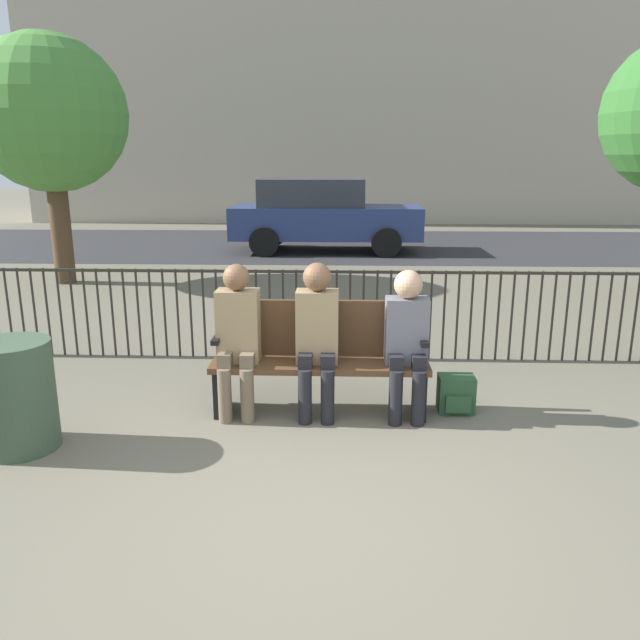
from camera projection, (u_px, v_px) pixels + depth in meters
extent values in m
plane|color=#605B4C|center=(310.00, 523.00, 3.64)|extent=(80.00, 80.00, 0.00)
cube|color=#4C331E|center=(320.00, 364.00, 5.12)|extent=(1.78, 0.45, 0.05)
cube|color=#4C331E|center=(321.00, 327.00, 5.24)|extent=(1.78, 0.05, 0.47)
cube|color=black|center=(221.00, 388.00, 5.21)|extent=(0.06, 0.38, 0.40)
cube|color=black|center=(420.00, 391.00, 5.15)|extent=(0.06, 0.38, 0.40)
cube|color=black|center=(219.00, 337.00, 5.09)|extent=(0.06, 0.38, 0.04)
cube|color=black|center=(422.00, 339.00, 5.03)|extent=(0.06, 0.38, 0.04)
cylinder|color=brown|center=(225.00, 396.00, 4.98)|extent=(0.11, 0.11, 0.45)
cylinder|color=brown|center=(247.00, 396.00, 4.98)|extent=(0.11, 0.11, 0.45)
cube|color=brown|center=(226.00, 359.00, 5.01)|extent=(0.11, 0.20, 0.12)
cube|color=brown|center=(248.00, 359.00, 5.00)|extent=(0.11, 0.20, 0.12)
cube|color=#997F59|center=(238.00, 326.00, 5.06)|extent=(0.34, 0.22, 0.59)
sphere|color=brown|center=(236.00, 277.00, 4.94)|extent=(0.21, 0.21, 0.21)
cylinder|color=black|center=(305.00, 397.00, 4.96)|extent=(0.11, 0.11, 0.45)
cylinder|color=black|center=(328.00, 397.00, 4.95)|extent=(0.11, 0.11, 0.45)
cube|color=black|center=(306.00, 360.00, 4.99)|extent=(0.11, 0.20, 0.12)
cube|color=black|center=(328.00, 360.00, 4.98)|extent=(0.11, 0.20, 0.12)
cube|color=#997F59|center=(317.00, 326.00, 5.04)|extent=(0.34, 0.22, 0.59)
sphere|color=brown|center=(317.00, 277.00, 4.92)|extent=(0.23, 0.23, 0.23)
cylinder|color=black|center=(396.00, 398.00, 4.93)|extent=(0.11, 0.11, 0.45)
cylinder|color=black|center=(418.00, 398.00, 4.93)|extent=(0.11, 0.11, 0.45)
cube|color=black|center=(396.00, 361.00, 4.96)|extent=(0.11, 0.20, 0.12)
cube|color=black|center=(418.00, 361.00, 4.96)|extent=(0.11, 0.20, 0.12)
cube|color=slate|center=(406.00, 331.00, 5.02)|extent=(0.34, 0.22, 0.54)
sphere|color=tan|center=(408.00, 284.00, 4.91)|extent=(0.23, 0.23, 0.23)
cube|color=#284C2D|center=(456.00, 394.00, 5.22)|extent=(0.30, 0.21, 0.31)
cube|color=#284C2D|center=(458.00, 404.00, 5.11)|extent=(0.21, 0.04, 0.14)
cylinder|color=#2D2823|center=(9.00, 312.00, 6.65)|extent=(0.02, 0.02, 0.95)
cylinder|color=#2D2823|center=(22.00, 312.00, 6.65)|extent=(0.02, 0.02, 0.95)
cylinder|color=#2D2823|center=(35.00, 312.00, 6.64)|extent=(0.02, 0.02, 0.95)
cylinder|color=#2D2823|center=(48.00, 312.00, 6.64)|extent=(0.02, 0.02, 0.95)
cylinder|color=#2D2823|center=(61.00, 312.00, 6.63)|extent=(0.02, 0.02, 0.95)
cylinder|color=#2D2823|center=(73.00, 312.00, 6.63)|extent=(0.02, 0.02, 0.95)
cylinder|color=#2D2823|center=(86.00, 312.00, 6.62)|extent=(0.02, 0.02, 0.95)
cylinder|color=#2D2823|center=(99.00, 313.00, 6.62)|extent=(0.02, 0.02, 0.95)
cylinder|color=#2D2823|center=(112.00, 313.00, 6.61)|extent=(0.02, 0.02, 0.95)
cylinder|color=#2D2823|center=(125.00, 313.00, 6.61)|extent=(0.02, 0.02, 0.95)
cylinder|color=#2D2823|center=(139.00, 313.00, 6.60)|extent=(0.02, 0.02, 0.95)
cylinder|color=#2D2823|center=(152.00, 313.00, 6.60)|extent=(0.02, 0.02, 0.95)
cylinder|color=#2D2823|center=(165.00, 313.00, 6.59)|extent=(0.02, 0.02, 0.95)
cylinder|color=#2D2823|center=(178.00, 313.00, 6.59)|extent=(0.02, 0.02, 0.95)
cylinder|color=#2D2823|center=(191.00, 313.00, 6.58)|extent=(0.02, 0.02, 0.95)
cylinder|color=#2D2823|center=(204.00, 313.00, 6.58)|extent=(0.02, 0.02, 0.95)
cylinder|color=#2D2823|center=(217.00, 314.00, 6.57)|extent=(0.02, 0.02, 0.95)
cylinder|color=#2D2823|center=(230.00, 314.00, 6.57)|extent=(0.02, 0.02, 0.95)
cylinder|color=#2D2823|center=(244.00, 314.00, 6.56)|extent=(0.02, 0.02, 0.95)
cylinder|color=#2D2823|center=(257.00, 314.00, 6.56)|extent=(0.02, 0.02, 0.95)
cylinder|color=#2D2823|center=(270.00, 314.00, 6.55)|extent=(0.02, 0.02, 0.95)
cylinder|color=#2D2823|center=(283.00, 314.00, 6.55)|extent=(0.02, 0.02, 0.95)
cylinder|color=#2D2823|center=(297.00, 314.00, 6.54)|extent=(0.02, 0.02, 0.95)
cylinder|color=#2D2823|center=(310.00, 314.00, 6.54)|extent=(0.02, 0.02, 0.95)
cylinder|color=#2D2823|center=(323.00, 315.00, 6.53)|extent=(0.02, 0.02, 0.95)
cylinder|color=#2D2823|center=(336.00, 315.00, 6.53)|extent=(0.02, 0.02, 0.95)
cylinder|color=#2D2823|center=(350.00, 315.00, 6.52)|extent=(0.02, 0.02, 0.95)
cylinder|color=#2D2823|center=(363.00, 315.00, 6.52)|extent=(0.02, 0.02, 0.95)
cylinder|color=#2D2823|center=(377.00, 315.00, 6.51)|extent=(0.02, 0.02, 0.95)
cylinder|color=#2D2823|center=(390.00, 315.00, 6.51)|extent=(0.02, 0.02, 0.95)
cylinder|color=#2D2823|center=(403.00, 315.00, 6.50)|extent=(0.02, 0.02, 0.95)
cylinder|color=#2D2823|center=(417.00, 315.00, 6.50)|extent=(0.02, 0.02, 0.95)
cylinder|color=#2D2823|center=(430.00, 315.00, 6.49)|extent=(0.02, 0.02, 0.95)
cylinder|color=#2D2823|center=(444.00, 316.00, 6.49)|extent=(0.02, 0.02, 0.95)
cylinder|color=#2D2823|center=(457.00, 316.00, 6.48)|extent=(0.02, 0.02, 0.95)
cylinder|color=#2D2823|center=(471.00, 316.00, 6.48)|extent=(0.02, 0.02, 0.95)
cylinder|color=#2D2823|center=(485.00, 316.00, 6.47)|extent=(0.02, 0.02, 0.95)
cylinder|color=#2D2823|center=(498.00, 316.00, 6.47)|extent=(0.02, 0.02, 0.95)
cylinder|color=#2D2823|center=(512.00, 316.00, 6.46)|extent=(0.02, 0.02, 0.95)
cylinder|color=#2D2823|center=(525.00, 316.00, 6.46)|extent=(0.02, 0.02, 0.95)
cylinder|color=#2D2823|center=(539.00, 316.00, 6.46)|extent=(0.02, 0.02, 0.95)
cylinder|color=#2D2823|center=(553.00, 317.00, 6.45)|extent=(0.02, 0.02, 0.95)
cylinder|color=#2D2823|center=(566.00, 317.00, 6.45)|extent=(0.02, 0.02, 0.95)
cylinder|color=#2D2823|center=(580.00, 317.00, 6.44)|extent=(0.02, 0.02, 0.95)
cylinder|color=#2D2823|center=(594.00, 317.00, 6.44)|extent=(0.02, 0.02, 0.95)
cylinder|color=#2D2823|center=(607.00, 317.00, 6.43)|extent=(0.02, 0.02, 0.95)
cylinder|color=#2D2823|center=(621.00, 317.00, 6.43)|extent=(0.02, 0.02, 0.95)
cylinder|color=#2D2823|center=(635.00, 317.00, 6.42)|extent=(0.02, 0.02, 0.95)
cube|color=#2D2823|center=(325.00, 272.00, 6.42)|extent=(9.00, 0.03, 0.03)
cylinder|color=#4C3823|center=(60.00, 222.00, 10.39)|extent=(0.33, 0.33, 2.07)
sphere|color=#478438|center=(49.00, 114.00, 9.96)|extent=(2.47, 2.47, 2.47)
cube|color=#2B2B2D|center=(335.00, 245.00, 15.25)|extent=(24.00, 6.00, 0.01)
cube|color=navy|center=(326.00, 222.00, 14.03)|extent=(4.20, 1.70, 0.70)
cube|color=#2D333D|center=(312.00, 192.00, 13.87)|extent=(2.31, 1.56, 0.60)
cylinder|color=black|center=(386.00, 243.00, 13.23)|extent=(0.64, 0.20, 0.64)
cylinder|color=black|center=(381.00, 233.00, 14.91)|extent=(0.64, 0.20, 0.64)
cylinder|color=black|center=(264.00, 242.00, 13.32)|extent=(0.64, 0.20, 0.64)
cylinder|color=black|center=(273.00, 233.00, 15.00)|extent=(0.64, 0.20, 0.64)
cylinder|color=#384C38|center=(15.00, 396.00, 4.49)|extent=(0.56, 0.56, 0.81)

